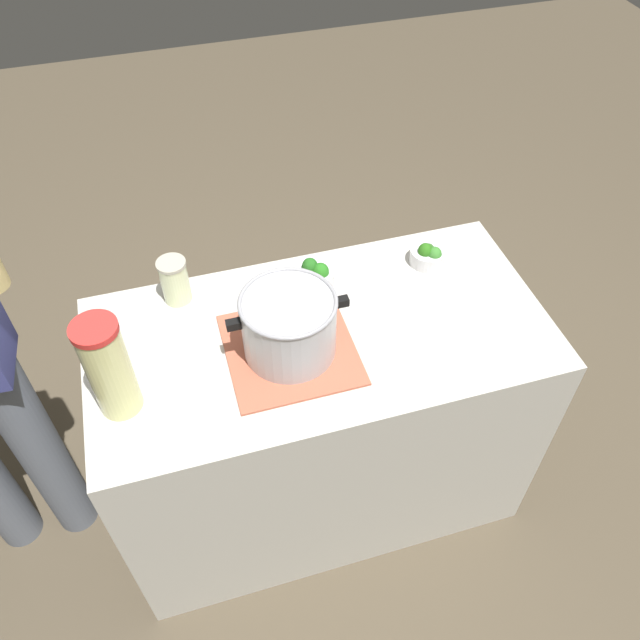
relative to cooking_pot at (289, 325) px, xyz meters
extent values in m
plane|color=brown|center=(-0.10, -0.04, -0.99)|extent=(8.00, 8.00, 0.00)
cube|color=beige|center=(-0.10, -0.04, -0.55)|extent=(1.32, 0.66, 0.89)
cube|color=#B75D44|center=(0.00, 0.00, -0.10)|extent=(0.35, 0.36, 0.01)
cylinder|color=#B7B7BC|center=(0.00, 0.00, -0.01)|extent=(0.25, 0.25, 0.18)
torus|color=#99999E|center=(0.00, 0.00, 0.09)|extent=(0.26, 0.26, 0.01)
cube|color=black|center=(-0.15, 0.00, 0.05)|extent=(0.04, 0.02, 0.02)
cube|color=black|center=(0.15, 0.00, 0.05)|extent=(0.04, 0.02, 0.02)
cylinder|color=#E4E393|center=(0.46, 0.06, 0.04)|extent=(0.11, 0.11, 0.28)
cylinder|color=red|center=(0.46, 0.06, 0.19)|extent=(0.11, 0.11, 0.02)
ellipsoid|color=yellow|center=(0.48, 0.06, 0.07)|extent=(0.04, 0.04, 0.01)
cylinder|color=beige|center=(0.27, -0.29, -0.04)|extent=(0.08, 0.08, 0.14)
cylinder|color=#B2AD99|center=(0.27, -0.29, 0.03)|extent=(0.09, 0.09, 0.01)
cylinder|color=silver|center=(-0.14, -0.25, -0.08)|extent=(0.12, 0.12, 0.05)
ellipsoid|color=#27761E|center=(-0.16, -0.23, -0.06)|extent=(0.05, 0.05, 0.06)
ellipsoid|color=#23651D|center=(-0.13, -0.26, -0.05)|extent=(0.05, 0.05, 0.06)
ellipsoid|color=#366737|center=(-0.14, -0.25, -0.07)|extent=(0.04, 0.04, 0.05)
cylinder|color=silver|center=(-0.51, -0.23, -0.08)|extent=(0.11, 0.11, 0.05)
ellipsoid|color=#346426|center=(-0.51, -0.23, -0.06)|extent=(0.04, 0.04, 0.04)
ellipsoid|color=#2C6D19|center=(-0.49, -0.23, -0.05)|extent=(0.04, 0.04, 0.05)
ellipsoid|color=#3B812F|center=(-0.52, -0.21, -0.06)|extent=(0.05, 0.05, 0.05)
cylinder|color=slate|center=(0.80, -0.18, -0.55)|extent=(0.14, 0.14, 0.89)
camera|label=1|loc=(0.24, 1.12, 1.25)|focal=35.78mm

